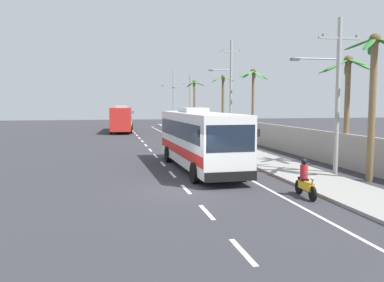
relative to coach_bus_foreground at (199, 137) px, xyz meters
name	(u,v)px	position (x,y,z in m)	size (l,w,h in m)	color
ground_plane	(186,189)	(-1.81, -5.33, -1.90)	(160.00, 160.00, 0.00)	#303035
sidewalk_kerb	(251,156)	(4.99, 4.67, -1.83)	(3.20, 90.00, 0.14)	gray
lane_markings	(180,151)	(0.51, 9.26, -1.89)	(3.84, 71.00, 0.01)	white
boundary_wall	(278,137)	(8.79, 8.67, -0.85)	(0.24, 60.00, 2.09)	#9E998E
coach_bus_foreground	(199,137)	(0.00, 0.00, 0.00)	(3.21, 11.71, 3.64)	white
coach_bus_far_lane	(122,118)	(-3.37, 33.09, -0.02)	(3.66, 12.39, 3.60)	red
motorcycle_beside_bus	(305,182)	(2.79, -7.89, -1.24)	(0.56, 1.96, 1.61)	black
motorcycle_trailing	(195,142)	(1.84, 9.68, -1.23)	(0.56, 1.96, 1.66)	black
pedestrian_near_kerb	(241,140)	(5.03, 7.20, -0.87)	(0.36, 0.36, 1.71)	beige
pedestrian_midwalk	(213,135)	(4.21, 12.85, -0.90)	(0.36, 0.36, 1.64)	red
pedestrian_far_walk	(227,134)	(5.56, 12.70, -0.84)	(0.36, 0.36, 1.76)	gold
utility_pole_nearest	(336,91)	(6.79, -3.39, 2.67)	(3.98, 0.24, 8.45)	#9E9E99
utility_pole_mid	(230,89)	(6.67, 15.49, 3.44)	(3.35, 0.24, 10.06)	#9E9E99
utility_pole_far	(190,100)	(6.38, 34.38, 2.44)	(3.92, 0.24, 8.06)	#9E9E99
utility_pole_distant	(173,95)	(6.98, 53.26, 3.50)	(3.41, 0.24, 10.19)	#9E9E99
palm_nearest	(373,85)	(7.58, -5.41, 2.90)	(2.74, 2.66, 7.32)	brown
palm_second	(194,96)	(5.86, 28.65, 3.01)	(2.45, 2.69, 6.93)	brown
palm_third	(223,95)	(8.92, 25.86, 3.04)	(2.98, 3.01, 7.44)	brown
palm_fourth	(347,88)	(8.93, -1.09, 2.94)	(3.59, 3.60, 6.77)	brown
palm_farthest	(253,89)	(8.84, 14.93, 3.46)	(3.09, 2.98, 7.31)	brown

